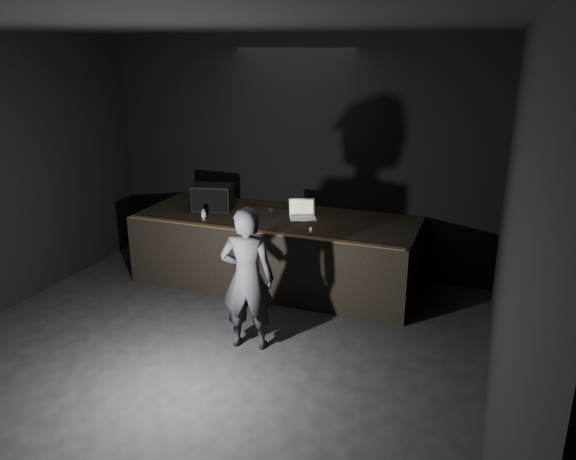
% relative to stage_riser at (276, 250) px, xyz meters
% --- Properties ---
extents(ground, '(7.00, 7.00, 0.00)m').
position_rel_stage_riser_xyz_m(ground, '(0.00, -2.73, -0.50)').
color(ground, black).
rests_on(ground, ground).
extents(room_walls, '(6.10, 7.10, 3.52)m').
position_rel_stage_riser_xyz_m(room_walls, '(0.00, -2.73, 1.52)').
color(room_walls, black).
rests_on(room_walls, ground).
extents(stage_riser, '(4.00, 1.50, 1.00)m').
position_rel_stage_riser_xyz_m(stage_riser, '(0.00, 0.00, 0.00)').
color(stage_riser, black).
rests_on(stage_riser, ground).
extents(riser_lip, '(3.92, 0.10, 0.01)m').
position_rel_stage_riser_xyz_m(riser_lip, '(0.00, -0.71, 0.51)').
color(riser_lip, brown).
rests_on(riser_lip, stage_riser).
extents(stage_monitor, '(0.64, 0.53, 0.38)m').
position_rel_stage_riser_xyz_m(stage_monitor, '(-1.02, 0.03, 0.69)').
color(stage_monitor, black).
rests_on(stage_monitor, stage_riser).
extents(cable, '(0.83, 0.08, 0.02)m').
position_rel_stage_riser_xyz_m(cable, '(-0.25, 0.31, 0.51)').
color(cable, black).
rests_on(cable, stage_riser).
extents(laptop, '(0.47, 0.45, 0.25)m').
position_rel_stage_riser_xyz_m(laptop, '(0.36, 0.10, 0.57)').
color(laptop, white).
rests_on(laptop, stage_riser).
extents(beer_can, '(0.07, 0.07, 0.16)m').
position_rel_stage_riser_xyz_m(beer_can, '(-0.90, -0.48, 0.58)').
color(beer_can, silver).
rests_on(beer_can, stage_riser).
extents(plastic_cup, '(0.07, 0.07, 0.09)m').
position_rel_stage_riser_xyz_m(plastic_cup, '(-0.14, 0.14, 0.55)').
color(plastic_cup, white).
rests_on(plastic_cup, stage_riser).
extents(wii_remote, '(0.08, 0.15, 0.03)m').
position_rel_stage_riser_xyz_m(wii_remote, '(0.66, -0.43, 0.51)').
color(wii_remote, white).
rests_on(wii_remote, stage_riser).
extents(person, '(0.69, 0.52, 1.68)m').
position_rel_stage_riser_xyz_m(person, '(0.38, -1.83, 0.34)').
color(person, black).
rests_on(person, ground).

